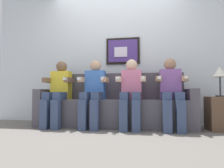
{
  "coord_description": "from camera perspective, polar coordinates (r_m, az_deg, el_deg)",
  "views": [
    {
      "loc": [
        0.54,
        -3.02,
        0.55
      ],
      "look_at": [
        0.0,
        0.15,
        0.7
      ],
      "focal_mm": 32.26,
      "sensor_mm": 36.0,
      "label": 1
    }
  ],
  "objects": [
    {
      "name": "person_rightmost",
      "position": [
        3.2,
        16.44,
        -1.56
      ],
      "size": [
        0.46,
        0.56,
        1.11
      ],
      "color": "#8C59A5",
      "rests_on": "ground_plane"
    },
    {
      "name": "ground_plane",
      "position": [
        3.12,
        -0.47,
        -12.82
      ],
      "size": [
        6.49,
        6.49,
        0.0
      ],
      "primitive_type": "plane",
      "color": "#66605B"
    },
    {
      "name": "person_leftmost",
      "position": [
        3.5,
        -14.97,
        -1.67
      ],
      "size": [
        0.46,
        0.56,
        1.11
      ],
      "color": "yellow",
      "rests_on": "ground_plane"
    },
    {
      "name": "back_wall_assembly",
      "position": [
        3.9,
        1.57,
        8.44
      ],
      "size": [
        5.0,
        0.1,
        2.6
      ],
      "color": "silver",
      "rests_on": "ground_plane"
    },
    {
      "name": "person_left_center",
      "position": [
        3.29,
        -5.24,
        -1.68
      ],
      "size": [
        0.46,
        0.56,
        1.11
      ],
      "color": "#3F72CC",
      "rests_on": "ground_plane"
    },
    {
      "name": "couch",
      "position": [
        3.4,
        0.5,
        -6.68
      ],
      "size": [
        2.6,
        0.58,
        0.9
      ],
      "color": "#514C56",
      "rests_on": "ground_plane"
    },
    {
      "name": "side_table_right",
      "position": [
        3.44,
        28.66,
        -7.35
      ],
      "size": [
        0.4,
        0.4,
        0.5
      ],
      "color": "brown",
      "rests_on": "ground_plane"
    },
    {
      "name": "table_lamp",
      "position": [
        3.46,
        28.26,
        2.76
      ],
      "size": [
        0.22,
        0.22,
        0.46
      ],
      "color": "#333338",
      "rests_on": "side_table_right"
    },
    {
      "name": "person_right_center",
      "position": [
        3.19,
        5.46,
        -1.65
      ],
      "size": [
        0.46,
        0.56,
        1.11
      ],
      "color": "pink",
      "rests_on": "ground_plane"
    }
  ]
}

